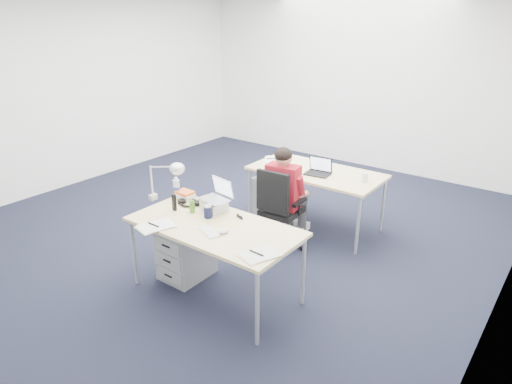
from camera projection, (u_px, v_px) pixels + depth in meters
floor at (223, 232)px, 5.62m from camera, size 7.00×7.00×0.00m
room at (218, 92)px, 4.99m from camera, size 6.02×7.02×2.80m
desk_near at (214, 229)px, 4.16m from camera, size 1.60×0.80×0.73m
desk_far at (316, 174)px, 5.56m from camera, size 1.60×0.80×0.73m
office_chair at (280, 224)px, 5.21m from camera, size 0.64×0.64×0.95m
seated_person at (288, 194)px, 5.23m from camera, size 0.39×0.67×1.16m
drawer_pedestal_near at (186, 251)px, 4.61m from camera, size 0.40×0.50×0.55m
drawer_pedestal_far at (274, 196)px, 6.00m from camera, size 0.40×0.50×0.55m
silver_laptop at (214, 196)px, 4.39m from camera, size 0.32×0.27×0.30m
wireless_keyboard at (209, 232)px, 4.00m from camera, size 0.26×0.19×0.01m
computer_mouse at (224, 231)px, 3.98m from camera, size 0.09×0.12×0.04m
headphones at (189, 202)px, 4.58m from camera, size 0.30×0.27×0.04m
can_koozie at (208, 211)px, 4.27m from camera, size 0.09×0.09×0.12m
water_bottle at (177, 187)px, 4.72m from camera, size 0.09×0.09×0.22m
bear_figurine at (192, 206)px, 4.38m from camera, size 0.07×0.06×0.14m
book_stack at (185, 195)px, 4.70m from camera, size 0.22×0.18×0.09m
cordless_phone at (174, 202)px, 4.42m from camera, size 0.05×0.04×0.16m
papers_left at (155, 226)px, 4.11m from camera, size 0.30×0.36×0.01m
papers_right at (258, 255)px, 3.63m from camera, size 0.30×0.35×0.01m
sunglasses at (240, 217)px, 4.27m from camera, size 0.11×0.08×0.02m
desk_lamp at (161, 180)px, 4.52m from camera, size 0.44×0.17×0.50m
dark_laptop at (318, 166)px, 5.37m from camera, size 0.32×0.31×0.21m
far_cup at (365, 177)px, 5.18m from camera, size 0.09×0.09×0.10m
far_papers at (273, 160)px, 5.94m from camera, size 0.33×0.36×0.01m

